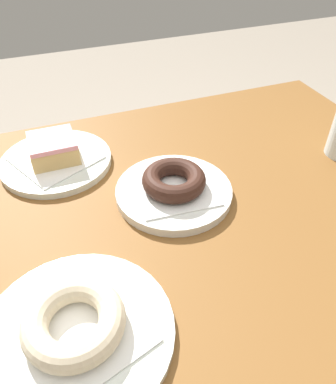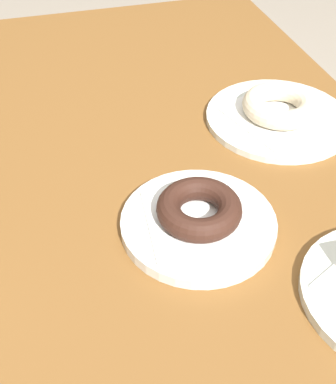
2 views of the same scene
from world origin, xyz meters
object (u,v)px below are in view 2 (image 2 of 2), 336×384
at_px(donut_sugar_ring, 280,105).
at_px(donut_chocolate_ring, 199,209).
at_px(plate_sugar_ring, 278,118).
at_px(plate_chocolate_ring, 198,224).

distance_m(donut_sugar_ring, donut_chocolate_ring, 0.28).
xyz_separation_m(plate_sugar_ring, donut_sugar_ring, (0.00, 0.00, 0.02)).
bearing_deg(plate_chocolate_ring, donut_sugar_ring, -45.62).
bearing_deg(donut_chocolate_ring, donut_sugar_ring, -45.62).
height_order(donut_sugar_ring, donut_chocolate_ring, donut_chocolate_ring).
xyz_separation_m(donut_sugar_ring, donut_chocolate_ring, (-0.19, 0.20, 0.00)).
height_order(donut_sugar_ring, plate_chocolate_ring, donut_sugar_ring).
bearing_deg(donut_chocolate_ring, plate_sugar_ring, -45.62).
height_order(plate_sugar_ring, donut_chocolate_ring, donut_chocolate_ring).
relative_size(plate_sugar_ring, plate_chocolate_ring, 1.18).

